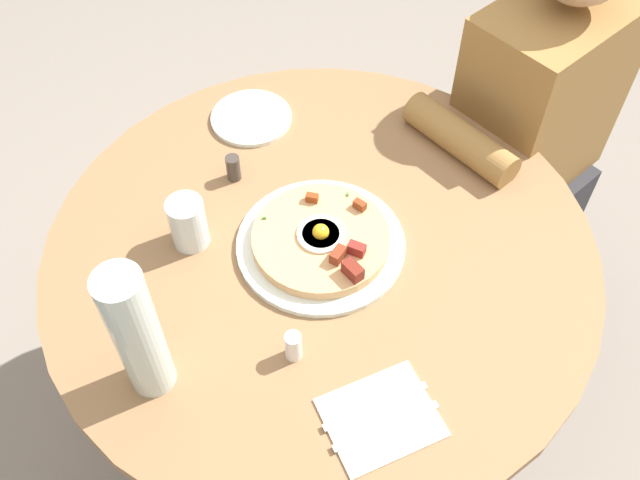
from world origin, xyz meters
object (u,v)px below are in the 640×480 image
(fork, at_px, (386,426))
(water_bottle, at_px, (137,334))
(dining_table, at_px, (321,296))
(breakfast_pizza, at_px, (320,239))
(water_glass, at_px, (188,223))
(person_seated, at_px, (522,157))
(pizza_plate, at_px, (319,245))
(bread_plate, at_px, (251,118))
(knife, at_px, (376,406))
(salt_shaker, at_px, (293,346))
(pepper_shaker, at_px, (233,168))

(fork, height_order, water_bottle, water_bottle)
(dining_table, distance_m, water_bottle, 0.49)
(breakfast_pizza, relative_size, water_bottle, 0.91)
(dining_table, xyz_separation_m, water_glass, (0.17, -0.17, 0.22))
(fork, bearing_deg, person_seated, 39.38)
(person_seated, xyz_separation_m, pizza_plate, (0.66, -0.01, 0.21))
(bread_plate, bearing_deg, water_glass, 32.71)
(person_seated, bearing_deg, knife, 19.92)
(pizza_plate, relative_size, fork, 1.73)
(salt_shaker, xyz_separation_m, pepper_shaker, (-0.17, -0.38, -0.00))
(bread_plate, bearing_deg, salt_shaker, 58.76)
(dining_table, xyz_separation_m, fork, (0.16, 0.33, 0.17))
(person_seated, relative_size, water_glass, 11.02)
(bread_plate, distance_m, knife, 0.70)
(person_seated, xyz_separation_m, pepper_shaker, (0.67, -0.25, 0.23))
(dining_table, bearing_deg, breakfast_pizza, 27.37)
(dining_table, bearing_deg, water_bottle, 3.09)
(water_bottle, bearing_deg, knife, 129.96)
(bread_plate, xyz_separation_m, pepper_shaker, (0.13, 0.11, 0.02))
(dining_table, xyz_separation_m, pepper_shaker, (0.01, -0.24, 0.20))
(breakfast_pizza, bearing_deg, knife, 63.68)
(bread_plate, height_order, water_bottle, water_bottle)
(person_seated, xyz_separation_m, water_glass, (0.82, -0.18, 0.26))
(pizza_plate, xyz_separation_m, water_bottle, (0.38, 0.02, 0.13))
(breakfast_pizza, xyz_separation_m, knife, (0.15, 0.29, -0.02))
(pizza_plate, bearing_deg, fork, 64.80)
(knife, bearing_deg, pizza_plate, 81.56)
(pizza_plate, xyz_separation_m, bread_plate, (-0.12, -0.35, -0.00))
(pepper_shaker, bearing_deg, knife, 76.07)
(person_seated, bearing_deg, pizza_plate, -0.56)
(pepper_shaker, bearing_deg, water_glass, 25.21)
(pepper_shaker, bearing_deg, bread_plate, -139.67)
(bread_plate, relative_size, water_glass, 1.67)
(dining_table, height_order, person_seated, person_seated)
(breakfast_pizza, bearing_deg, salt_shaker, 37.29)
(person_seated, height_order, knife, person_seated)
(pizza_plate, bearing_deg, water_glass, -45.30)
(dining_table, height_order, pizza_plate, pizza_plate)
(water_glass, xyz_separation_m, pepper_shaker, (-0.16, -0.07, -0.02))
(fork, relative_size, water_glass, 1.75)
(person_seated, relative_size, pepper_shaker, 20.46)
(dining_table, height_order, water_bottle, water_bottle)
(person_seated, bearing_deg, dining_table, -0.45)
(breakfast_pizza, xyz_separation_m, water_bottle, (0.38, 0.02, 0.11))
(breakfast_pizza, height_order, water_glass, water_glass)
(dining_table, bearing_deg, salt_shaker, 37.21)
(salt_shaker, height_order, pepper_shaker, salt_shaker)
(pizza_plate, distance_m, water_bottle, 0.40)
(water_bottle, xyz_separation_m, salt_shaker, (-0.20, 0.12, -0.11))
(bread_plate, distance_m, fork, 0.74)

